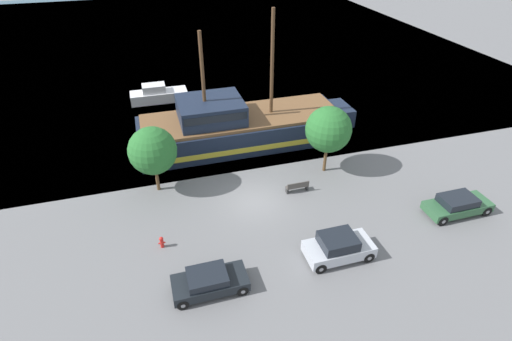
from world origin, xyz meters
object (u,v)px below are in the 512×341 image
at_px(pirate_ship, 239,126).
at_px(fire_hydrant, 162,242).
at_px(moored_boat_dockside, 158,95).
at_px(bench_promenade_east, 297,187).
at_px(parked_car_curb_rear, 457,205).
at_px(parked_car_curb_front, 209,281).
at_px(parked_car_curb_mid, 338,247).

relative_size(pirate_ship, fire_hydrant, 24.34).
height_order(moored_boat_dockside, bench_promenade_east, moored_boat_dockside).
xyz_separation_m(moored_boat_dockside, parked_car_curb_rear, (17.39, -24.42, -0.03)).
xyz_separation_m(parked_car_curb_front, parked_car_curb_mid, (7.60, 0.29, 0.14)).
distance_m(parked_car_curb_mid, parked_car_curb_rear, 9.45).
distance_m(parked_car_curb_front, fire_hydrant, 4.53).
xyz_separation_m(moored_boat_dockside, parked_car_curb_front, (0.44, -26.12, -0.08)).
bearing_deg(moored_boat_dockside, parked_car_curb_front, -89.03).
bearing_deg(pirate_ship, parked_car_curb_mid, -82.19).
height_order(pirate_ship, fire_hydrant, pirate_ship).
distance_m(pirate_ship, bench_promenade_east, 8.62).
xyz_separation_m(parked_car_curb_mid, parked_car_curb_rear, (9.35, 1.42, -0.09)).
bearing_deg(parked_car_curb_mid, bench_promenade_east, 89.24).
bearing_deg(parked_car_curb_front, pirate_ship, 69.92).
bearing_deg(bench_promenade_east, fire_hydrant, -163.37).
relative_size(fire_hydrant, bench_promenade_east, 0.47).
bearing_deg(moored_boat_dockside, bench_promenade_east, -67.05).
bearing_deg(bench_promenade_east, parked_car_curb_rear, -29.39).
bearing_deg(bench_promenade_east, parked_car_curb_front, -138.01).
bearing_deg(parked_car_curb_mid, moored_boat_dockside, 107.29).
bearing_deg(parked_car_curb_rear, parked_car_curb_front, -174.25).
distance_m(parked_car_curb_mid, bench_promenade_east, 6.64).
distance_m(parked_car_curb_front, parked_car_curb_mid, 7.61).
bearing_deg(pirate_ship, fire_hydrant, -124.47).
relative_size(pirate_ship, moored_boat_dockside, 3.21).
xyz_separation_m(parked_car_curb_front, parked_car_curb_rear, (16.95, 1.71, 0.05)).
bearing_deg(parked_car_curb_front, fire_hydrant, 118.23).
bearing_deg(parked_car_curb_front, parked_car_curb_mid, 2.15).
xyz_separation_m(parked_car_curb_mid, fire_hydrant, (-9.74, 3.70, -0.35)).
xyz_separation_m(moored_boat_dockside, fire_hydrant, (-1.70, -22.14, -0.29)).
distance_m(pirate_ship, fire_hydrant, 13.64).
bearing_deg(parked_car_curb_rear, parked_car_curb_mid, -171.35).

